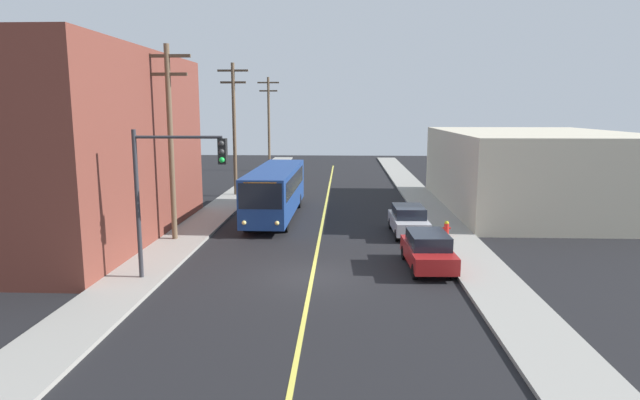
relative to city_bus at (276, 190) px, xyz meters
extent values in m
plane|color=black|center=(3.07, -12.44, -1.82)|extent=(120.00, 120.00, 0.00)
cube|color=gray|center=(-4.18, -2.44, -1.74)|extent=(2.50, 90.00, 0.15)
cube|color=gray|center=(10.32, -2.44, -1.74)|extent=(2.50, 90.00, 0.15)
cube|color=#D8CC4C|center=(3.07, 2.56, -1.81)|extent=(0.16, 60.00, 0.01)
cube|color=brown|center=(-10.43, -6.23, 3.16)|extent=(10.00, 17.50, 9.95)
cube|color=black|center=(-5.47, -6.23, -0.22)|extent=(0.06, 12.25, 1.30)
cube|color=black|center=(-5.47, -6.23, 2.98)|extent=(0.06, 12.25, 1.30)
cube|color=black|center=(-5.47, -6.23, 6.18)|extent=(0.06, 12.25, 1.30)
cube|color=beige|center=(17.57, 4.01, 0.88)|extent=(12.00, 18.08, 5.40)
cube|color=black|center=(11.61, 4.01, -0.22)|extent=(0.06, 12.65, 1.30)
cube|color=navy|center=(0.00, 0.01, 0.01)|extent=(2.72, 12.03, 2.75)
cube|color=black|center=(-0.08, -5.97, 0.53)|extent=(2.35, 0.11, 1.40)
cube|color=black|center=(0.08, 5.99, 0.63)|extent=(2.30, 0.11, 1.10)
cube|color=black|center=(-1.25, 0.03, 0.53)|extent=(0.20, 10.20, 1.10)
cube|color=black|center=(1.26, 0.00, 0.53)|extent=(0.20, 10.20, 1.10)
cube|color=orange|center=(-0.08, -5.96, 1.13)|extent=(1.79, 0.08, 0.30)
sphere|color=#F9D872|center=(-0.98, -5.99, -0.92)|extent=(0.24, 0.24, 0.24)
sphere|color=#F9D872|center=(0.81, -6.02, -0.92)|extent=(0.24, 0.24, 0.24)
cylinder|color=black|center=(-1.18, -4.17, -1.32)|extent=(0.31, 1.00, 1.00)
cylinder|color=black|center=(1.07, -4.20, -1.32)|extent=(0.31, 1.00, 1.00)
cylinder|color=black|center=(-1.08, 3.53, -1.32)|extent=(0.31, 1.00, 1.00)
cylinder|color=black|center=(1.17, 3.50, -1.32)|extent=(0.31, 1.00, 1.00)
cube|color=maroon|center=(8.06, -11.09, -1.15)|extent=(1.96, 4.46, 0.70)
cube|color=black|center=(8.06, -11.09, -0.50)|extent=(1.71, 2.52, 0.60)
cylinder|color=black|center=(7.32, -12.61, -1.50)|extent=(0.24, 0.65, 0.64)
cylinder|color=black|center=(8.92, -12.56, -1.50)|extent=(0.24, 0.65, 0.64)
cylinder|color=black|center=(7.21, -9.62, -1.50)|extent=(0.24, 0.65, 0.64)
cylinder|color=black|center=(8.81, -9.56, -1.50)|extent=(0.24, 0.65, 0.64)
cube|color=#B7B7BC|center=(7.98, -4.53, -1.15)|extent=(1.91, 4.44, 0.70)
cube|color=black|center=(7.98, -4.53, -0.50)|extent=(1.68, 2.50, 0.60)
cylinder|color=black|center=(7.22, -6.05, -1.50)|extent=(0.24, 0.65, 0.64)
cylinder|color=black|center=(8.82, -6.01, -1.50)|extent=(0.24, 0.65, 0.64)
cylinder|color=black|center=(7.14, -3.05, -1.50)|extent=(0.24, 0.65, 0.64)
cylinder|color=black|center=(8.74, -3.01, -1.50)|extent=(0.24, 0.65, 0.64)
cylinder|color=brown|center=(-4.57, -6.63, 3.34)|extent=(0.28, 0.28, 10.02)
cube|color=#4C3D2D|center=(-4.57, -6.63, 7.75)|extent=(2.40, 0.16, 0.16)
cube|color=#4C3D2D|center=(-4.57, -6.63, 6.85)|extent=(2.00, 0.16, 0.16)
cylinder|color=brown|center=(-4.31, 8.52, 3.49)|extent=(0.28, 0.28, 10.32)
cube|color=#4C3D2D|center=(-4.31, 8.52, 8.06)|extent=(2.40, 0.16, 0.16)
cube|color=#4C3D2D|center=(-4.31, 8.52, 7.16)|extent=(2.00, 0.16, 0.16)
cylinder|color=brown|center=(-4.07, 26.80, 3.46)|extent=(0.28, 0.28, 10.26)
cube|color=#4C3D2D|center=(-4.07, 26.80, 7.99)|extent=(2.40, 0.16, 0.16)
cube|color=#4C3D2D|center=(-4.07, 26.80, 7.09)|extent=(2.00, 0.16, 0.16)
cylinder|color=#2D2D33|center=(-3.88, -13.27, 1.33)|extent=(0.18, 0.18, 6.00)
cylinder|color=#2D2D33|center=(-2.13, -13.27, 4.03)|extent=(3.50, 0.12, 0.12)
cube|color=black|center=(-0.38, -13.27, 3.48)|extent=(0.32, 0.36, 1.00)
sphere|color=#2D2D2D|center=(-0.38, -13.46, 3.80)|extent=(0.22, 0.22, 0.22)
sphere|color=#2D2D2D|center=(-0.38, -13.46, 3.48)|extent=(0.22, 0.22, 0.22)
sphere|color=green|center=(-0.38, -13.46, 3.16)|extent=(0.22, 0.22, 0.22)
cylinder|color=red|center=(9.92, -5.48, -1.32)|extent=(0.26, 0.26, 0.70)
sphere|color=gold|center=(9.92, -5.48, -0.95)|extent=(0.24, 0.24, 0.24)
cylinder|color=red|center=(9.76, -5.48, -1.22)|extent=(0.12, 0.10, 0.10)
cylinder|color=red|center=(10.08, -5.48, -1.22)|extent=(0.12, 0.10, 0.10)
camera|label=1|loc=(4.35, -34.33, 5.12)|focal=30.50mm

